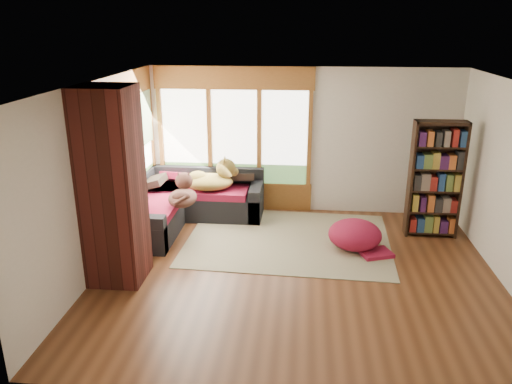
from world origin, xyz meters
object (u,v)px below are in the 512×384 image
(dog_tan, at_px, (213,177))
(dog_brindle, at_px, (183,192))
(brick_chimney, at_px, (112,187))
(bookshelf, at_px, (435,180))
(sectional_sofa, at_px, (186,205))
(pouf, at_px, (355,234))
(area_rug, at_px, (288,239))

(dog_tan, relative_size, dog_brindle, 1.20)
(brick_chimney, bearing_deg, bookshelf, 22.51)
(sectional_sofa, bearing_deg, brick_chimney, -102.41)
(dog_tan, bearing_deg, sectional_sofa, -163.46)
(dog_brindle, bearing_deg, bookshelf, -90.74)
(pouf, bearing_deg, brick_chimney, -158.98)
(brick_chimney, xyz_separation_m, area_rug, (2.24, 1.46, -1.29))
(sectional_sofa, relative_size, area_rug, 0.69)
(dog_brindle, bearing_deg, dog_tan, -31.95)
(brick_chimney, height_order, dog_brindle, brick_chimney)
(area_rug, xyz_separation_m, dog_brindle, (-1.70, 0.04, 0.73))
(area_rug, distance_m, dog_tan, 1.74)
(brick_chimney, distance_m, dog_tan, 2.46)
(bookshelf, height_order, pouf, bookshelf)
(sectional_sofa, xyz_separation_m, area_rug, (1.80, -0.58, -0.30))
(sectional_sofa, bearing_deg, bookshelf, -2.44)
(brick_chimney, bearing_deg, dog_brindle, 70.19)
(pouf, xyz_separation_m, dog_tan, (-2.38, 0.98, 0.55))
(brick_chimney, xyz_separation_m, dog_brindle, (0.54, 1.51, -0.56))
(brick_chimney, relative_size, dog_tan, 2.77)
(area_rug, height_order, dog_tan, dog_tan)
(sectional_sofa, xyz_separation_m, bookshelf, (4.09, -0.17, 0.64))
(dog_tan, bearing_deg, area_rug, -36.00)
(sectional_sofa, bearing_deg, dog_tan, 22.55)
(area_rug, relative_size, dog_brindle, 4.09)
(bookshelf, distance_m, dog_brindle, 4.02)
(area_rug, bearing_deg, brick_chimney, -146.87)
(bookshelf, relative_size, dog_brindle, 2.42)
(brick_chimney, distance_m, pouf, 3.66)
(sectional_sofa, distance_m, dog_tan, 0.68)
(area_rug, height_order, bookshelf, bookshelf)
(brick_chimney, xyz_separation_m, sectional_sofa, (0.45, 2.05, -1.00))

